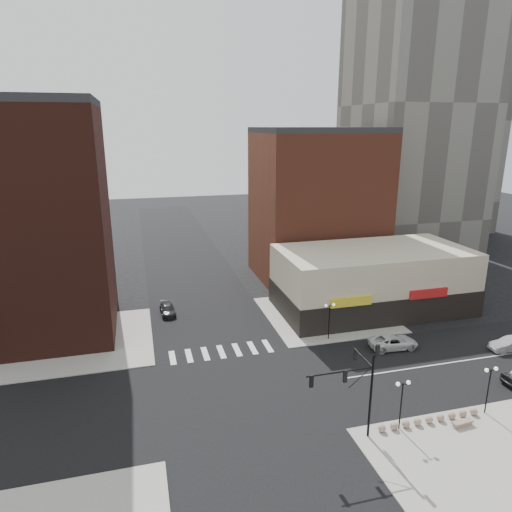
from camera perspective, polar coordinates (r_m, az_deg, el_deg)
name	(u,v)px	position (r m, az deg, el deg)	size (l,w,h in m)	color
ground	(239,394)	(42.37, -2.08, -16.88)	(240.00, 240.00, 0.00)	black
road_ew	(239,394)	(42.36, -2.08, -16.87)	(200.00, 14.00, 0.02)	black
road_ns	(239,394)	(42.36, -2.08, -16.87)	(14.00, 200.00, 0.02)	black
sidewalk_nw	(83,341)	(54.75, -20.86, -9.90)	(15.00, 15.00, 0.12)	gray
sidewalk_ne	(326,314)	(58.69, 8.72, -7.22)	(15.00, 15.00, 0.12)	gray
sidewalk_se	(511,471)	(38.95, 29.22, -22.39)	(18.00, 14.00, 0.12)	gray
building_nw	(30,226)	(55.45, -26.36, 3.40)	(16.00, 15.00, 25.00)	#3C1B13
building_ne_midrise	(317,207)	(70.61, 7.64, 6.05)	(18.00, 15.00, 22.00)	brown
tower_far	(456,37)	(114.66, 23.69, 23.77)	(18.00, 18.00, 82.00)	#47443F
building_ne_row	(372,284)	(60.72, 14.31, -3.46)	(24.20, 12.20, 8.00)	#BBB495
traffic_signal	(358,379)	(35.67, 12.61, -14.78)	(5.59, 3.09, 7.77)	black
street_lamp_se_a	(402,393)	(38.12, 17.82, -15.97)	(1.22, 0.32, 4.16)	black
street_lamp_se_b	(490,379)	(42.62, 27.20, -13.47)	(1.22, 0.32, 4.16)	black
street_lamp_ne	(330,312)	(51.03, 9.18, -6.94)	(1.22, 0.32, 4.16)	black
bollard_row	(429,420)	(41.02, 20.82, -18.56)	(9.00, 0.60, 0.60)	gray
white_suv	(393,342)	(51.73, 16.80, -10.24)	(2.42, 5.24, 1.46)	silver
silver_sedan	(510,344)	(56.00, 29.21, -9.63)	(1.51, 4.34, 1.43)	#A4A4A9
dark_sedan_north	(168,310)	(59.06, -10.99, -6.59)	(1.74, 4.28, 1.24)	black
stone_bench	(463,423)	(41.70, 24.41, -18.50)	(1.83, 0.71, 0.42)	gray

